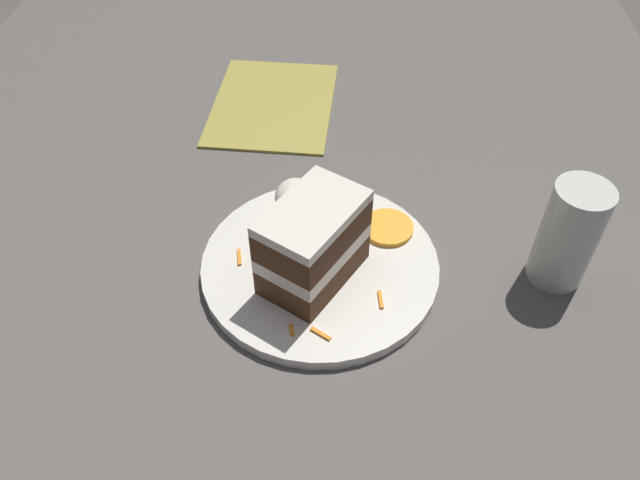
{
  "coord_description": "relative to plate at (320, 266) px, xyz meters",
  "views": [
    {
      "loc": [
        0.52,
        0.08,
        0.58
      ],
      "look_at": [
        0.05,
        0.04,
        0.09
      ],
      "focal_mm": 35.0,
      "sensor_mm": 36.0,
      "label": 1
    }
  ],
  "objects": [
    {
      "name": "ground_plane",
      "position": [
        -0.05,
        -0.04,
        -0.05
      ],
      "size": [
        6.0,
        6.0,
        0.0
      ],
      "primitive_type": "plane",
      "color": "#4C4742",
      "rests_on": "ground"
    },
    {
      "name": "dining_table",
      "position": [
        -0.05,
        -0.04,
        -0.03
      ],
      "size": [
        1.35,
        1.14,
        0.04
      ],
      "primitive_type": "cube",
      "color": "#56514C",
      "rests_on": "ground"
    },
    {
      "name": "plate",
      "position": [
        0.0,
        0.0,
        0.0
      ],
      "size": [
        0.27,
        0.27,
        0.01
      ],
      "primitive_type": "cylinder",
      "color": "silver",
      "rests_on": "dining_table"
    },
    {
      "name": "cake_slice",
      "position": [
        0.02,
        -0.01,
        0.06
      ],
      "size": [
        0.14,
        0.12,
        0.1
      ],
      "rotation": [
        0.0,
        0.0,
        1.04
      ],
      "color": "#4C2D19",
      "rests_on": "plate"
    },
    {
      "name": "cream_dollop",
      "position": [
        -0.09,
        -0.04,
        0.03
      ],
      "size": [
        0.06,
        0.05,
        0.04
      ],
      "primitive_type": "ellipsoid",
      "color": "silver",
      "rests_on": "plate"
    },
    {
      "name": "orange_garnish",
      "position": [
        -0.06,
        0.08,
        0.01
      ],
      "size": [
        0.06,
        0.06,
        0.01
      ],
      "primitive_type": "cylinder",
      "color": "orange",
      "rests_on": "plate"
    },
    {
      "name": "carrot_shreds_scatter",
      "position": [
        -0.0,
        -0.01,
        0.01
      ],
      "size": [
        0.21,
        0.17,
        0.0
      ],
      "color": "orange",
      "rests_on": "plate"
    },
    {
      "name": "drinking_glass",
      "position": [
        -0.01,
        0.27,
        0.05
      ],
      "size": [
        0.06,
        0.06,
        0.13
      ],
      "color": "beige",
      "rests_on": "dining_table"
    },
    {
      "name": "menu_card",
      "position": [
        -0.33,
        -0.09,
        -0.01
      ],
      "size": [
        0.24,
        0.19,
        0.0
      ],
      "primitive_type": "cube",
      "rotation": [
        0.0,
        0.0,
        4.68
      ],
      "color": "#9E933D",
      "rests_on": "dining_table"
    }
  ]
}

